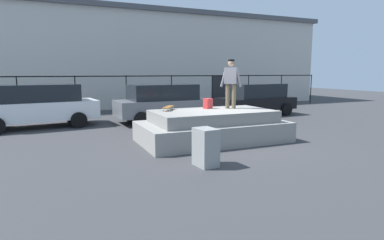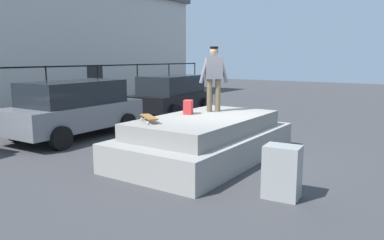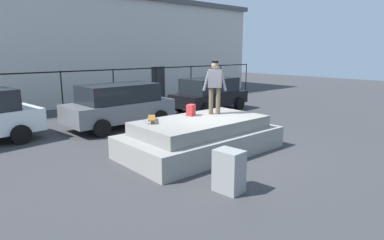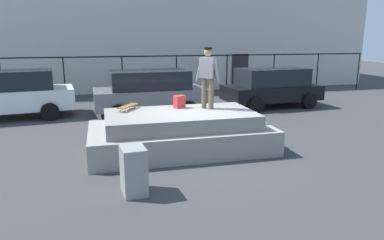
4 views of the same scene
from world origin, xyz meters
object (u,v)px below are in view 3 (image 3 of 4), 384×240
(skateboarder, at_px, (215,84))
(car_grey_hatchback_mid, at_px, (119,104))
(car_black_hatchback_far, at_px, (210,93))
(utility_box, at_px, (229,171))
(skateboard, at_px, (152,118))
(backpack, at_px, (191,110))

(skateboarder, distance_m, car_grey_hatchback_mid, 4.52)
(car_black_hatchback_far, height_order, utility_box, car_black_hatchback_far)
(skateboarder, distance_m, skateboard, 2.33)
(car_grey_hatchback_mid, distance_m, car_black_hatchback_far, 5.27)
(utility_box, bearing_deg, backpack, 57.14)
(car_grey_hatchback_mid, height_order, car_black_hatchback_far, car_grey_hatchback_mid)
(backpack, bearing_deg, utility_box, 39.14)
(car_grey_hatchback_mid, relative_size, car_black_hatchback_far, 1.01)
(skateboarder, xyz_separation_m, utility_box, (-2.29, -2.74, -1.50))
(skateboarder, height_order, skateboard, skateboarder)
(skateboarder, relative_size, car_black_hatchback_far, 0.39)
(skateboarder, relative_size, backpack, 4.79)
(backpack, bearing_deg, skateboarder, 134.26)
(skateboard, xyz_separation_m, car_black_hatchback_far, (6.39, 4.23, -0.24))
(skateboard, height_order, car_black_hatchback_far, car_black_hatchback_far)
(skateboarder, height_order, car_black_hatchback_far, skateboarder)
(backpack, relative_size, car_grey_hatchback_mid, 0.08)
(skateboard, height_order, backpack, backpack)
(backpack, xyz_separation_m, car_grey_hatchback_mid, (-0.28, 3.98, -0.28))
(car_grey_hatchback_mid, xyz_separation_m, car_black_hatchback_far, (5.27, 0.31, -0.03))
(car_grey_hatchback_mid, bearing_deg, utility_box, -100.39)
(backpack, bearing_deg, car_black_hatchback_far, -162.83)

